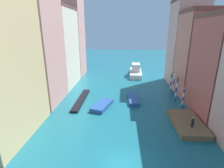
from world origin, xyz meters
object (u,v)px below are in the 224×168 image
at_px(mooring_pole_3, 171,83).
at_px(gondola_black, 81,100).
at_px(vaporetto_white, 136,71).
at_px(motorboat_1, 102,105).
at_px(motorboat_0, 133,99).
at_px(person_on_dock, 193,122).
at_px(mooring_pole_1, 176,89).
at_px(mooring_pole_2, 174,84).
at_px(waterfront_dock, 187,123).
at_px(mooring_pole_0, 183,98).

height_order(mooring_pole_3, gondola_black, mooring_pole_3).
distance_m(vaporetto_white, motorboat_1, 23.14).
height_order(vaporetto_white, gondola_black, vaporetto_white).
bearing_deg(motorboat_0, motorboat_1, -149.22).
bearing_deg(motorboat_1, vaporetto_white, 71.84).
xyz_separation_m(person_on_dock, mooring_pole_3, (1.07, 15.04, 0.72)).
distance_m(mooring_pole_1, mooring_pole_2, 2.87).
xyz_separation_m(waterfront_dock, vaporetto_white, (-5.33, 27.22, 0.82)).
height_order(gondola_black, motorboat_0, motorboat_0).
relative_size(mooring_pole_3, vaporetto_white, 0.42).
bearing_deg(mooring_pole_0, person_on_dock, -98.49).
distance_m(mooring_pole_1, vaporetto_white, 19.67).
relative_size(person_on_dock, mooring_pole_1, 0.30).
distance_m(mooring_pole_1, motorboat_1, 13.89).
bearing_deg(gondola_black, mooring_pole_3, 17.46).
bearing_deg(person_on_dock, gondola_black, 150.91).
distance_m(waterfront_dock, mooring_pole_2, 11.67).
bearing_deg(vaporetto_white, person_on_dock, -79.43).
bearing_deg(motorboat_1, mooring_pole_1, 13.99).
bearing_deg(motorboat_1, mooring_pole_3, 31.12).
distance_m(vaporetto_white, motorboat_0, 18.81).
xyz_separation_m(mooring_pole_1, gondola_black, (-17.63, -0.73, -2.29)).
xyz_separation_m(person_on_dock, gondola_black, (-16.88, 9.39, -1.24)).
xyz_separation_m(mooring_pole_3, motorboat_0, (-8.18, -4.98, -1.83)).
bearing_deg(mooring_pole_2, mooring_pole_1, -95.40).
height_order(mooring_pole_0, gondola_black, mooring_pole_0).
height_order(mooring_pole_1, mooring_pole_3, mooring_pole_1).
bearing_deg(mooring_pole_2, motorboat_0, -160.24).
bearing_deg(mooring_pole_1, motorboat_0, -179.54).
height_order(waterfront_dock, mooring_pole_3, mooring_pole_3).
height_order(waterfront_dock, motorboat_1, waterfront_dock).
xyz_separation_m(person_on_dock, vaporetto_white, (-5.37, 28.77, -0.23)).
bearing_deg(person_on_dock, mooring_pole_0, 81.51).
distance_m(gondola_black, motorboat_0, 9.80).
relative_size(mooring_pole_3, motorboat_0, 0.72).
height_order(mooring_pole_0, vaporetto_white, mooring_pole_0).
bearing_deg(gondola_black, person_on_dock, -29.09).
bearing_deg(motorboat_1, person_on_dock, -28.40).
bearing_deg(mooring_pole_2, waterfront_dock, -95.28).
bearing_deg(waterfront_dock, motorboat_1, 157.27).
xyz_separation_m(mooring_pole_2, motorboat_0, (-8.12, -2.92, -2.21)).
bearing_deg(mooring_pole_3, motorboat_0, -148.66).
distance_m(person_on_dock, mooring_pole_3, 15.09).
xyz_separation_m(person_on_dock, mooring_pole_1, (0.74, 10.12, 1.04)).
xyz_separation_m(mooring_pole_3, motorboat_1, (-13.65, -8.24, -1.81)).
relative_size(person_on_dock, gondola_black, 0.14).
distance_m(mooring_pole_2, motorboat_1, 15.09).
relative_size(mooring_pole_1, mooring_pole_3, 1.15).
distance_m(mooring_pole_3, motorboat_1, 16.04).
bearing_deg(mooring_pole_1, mooring_pole_3, 86.22).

